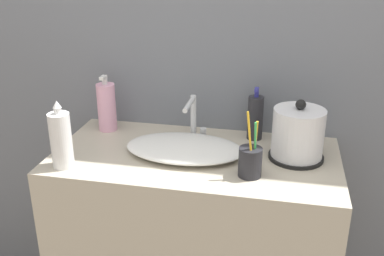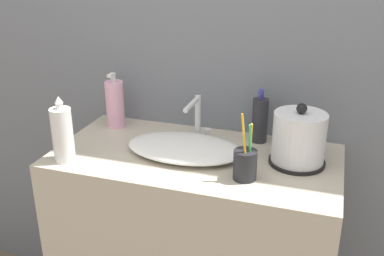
{
  "view_description": "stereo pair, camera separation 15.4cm",
  "coord_description": "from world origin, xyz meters",
  "px_view_note": "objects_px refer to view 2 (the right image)",
  "views": [
    {
      "loc": [
        0.28,
        -1.14,
        1.57
      ],
      "look_at": [
        -0.01,
        0.25,
        0.99
      ],
      "focal_mm": 42.0,
      "sensor_mm": 36.0,
      "label": 1
    },
    {
      "loc": [
        0.43,
        -1.11,
        1.57
      ],
      "look_at": [
        -0.01,
        0.25,
        0.99
      ],
      "focal_mm": 42.0,
      "sensor_mm": 36.0,
      "label": 2
    }
  ],
  "objects_px": {
    "faucet": "(197,116)",
    "lotion_bottle": "(115,104)",
    "toothbrush_cup": "(245,164)",
    "mouthwash_bottle": "(63,134)",
    "electric_kettle": "(299,140)",
    "shampoo_bottle": "(260,120)"
  },
  "relations": [
    {
      "from": "toothbrush_cup",
      "to": "mouthwash_bottle",
      "type": "xyz_separation_m",
      "value": [
        -0.61,
        -0.06,
        0.05
      ]
    },
    {
      "from": "electric_kettle",
      "to": "toothbrush_cup",
      "type": "distance_m",
      "value": 0.22
    },
    {
      "from": "shampoo_bottle",
      "to": "lotion_bottle",
      "type": "bearing_deg",
      "value": -177.01
    },
    {
      "from": "faucet",
      "to": "toothbrush_cup",
      "type": "height_order",
      "value": "toothbrush_cup"
    },
    {
      "from": "toothbrush_cup",
      "to": "mouthwash_bottle",
      "type": "height_order",
      "value": "mouthwash_bottle"
    },
    {
      "from": "electric_kettle",
      "to": "shampoo_bottle",
      "type": "distance_m",
      "value": 0.21
    },
    {
      "from": "faucet",
      "to": "toothbrush_cup",
      "type": "bearing_deg",
      "value": -46.49
    },
    {
      "from": "lotion_bottle",
      "to": "shampoo_bottle",
      "type": "bearing_deg",
      "value": 2.99
    },
    {
      "from": "faucet",
      "to": "electric_kettle",
      "type": "height_order",
      "value": "electric_kettle"
    },
    {
      "from": "lotion_bottle",
      "to": "shampoo_bottle",
      "type": "xyz_separation_m",
      "value": [
        0.58,
        0.03,
        -0.01
      ]
    },
    {
      "from": "electric_kettle",
      "to": "shampoo_bottle",
      "type": "bearing_deg",
      "value": 137.15
    },
    {
      "from": "lotion_bottle",
      "to": "shampoo_bottle",
      "type": "height_order",
      "value": "lotion_bottle"
    },
    {
      "from": "toothbrush_cup",
      "to": "lotion_bottle",
      "type": "bearing_deg",
      "value": 155.02
    },
    {
      "from": "shampoo_bottle",
      "to": "toothbrush_cup",
      "type": "bearing_deg",
      "value": -88.19
    },
    {
      "from": "electric_kettle",
      "to": "toothbrush_cup",
      "type": "xyz_separation_m",
      "value": [
        -0.15,
        -0.16,
        -0.03
      ]
    },
    {
      "from": "electric_kettle",
      "to": "shampoo_bottle",
      "type": "height_order",
      "value": "electric_kettle"
    },
    {
      "from": "faucet",
      "to": "mouthwash_bottle",
      "type": "distance_m",
      "value": 0.49
    },
    {
      "from": "faucet",
      "to": "mouthwash_bottle",
      "type": "height_order",
      "value": "mouthwash_bottle"
    },
    {
      "from": "mouthwash_bottle",
      "to": "toothbrush_cup",
      "type": "bearing_deg",
      "value": 5.7
    },
    {
      "from": "electric_kettle",
      "to": "lotion_bottle",
      "type": "xyz_separation_m",
      "value": [
        -0.73,
        0.11,
        0.01
      ]
    },
    {
      "from": "shampoo_bottle",
      "to": "mouthwash_bottle",
      "type": "bearing_deg",
      "value": -148.74
    },
    {
      "from": "faucet",
      "to": "lotion_bottle",
      "type": "height_order",
      "value": "lotion_bottle"
    }
  ]
}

